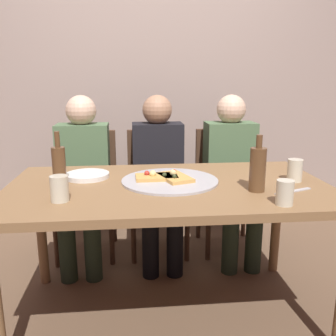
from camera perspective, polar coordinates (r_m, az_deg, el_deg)
The scene contains 19 objects.
ground_plane at distance 2.20m, azimuth 0.09°, elevation -21.66°, with size 8.00×8.00×0.00m, color brown.
back_wall at distance 3.11m, azimuth -2.42°, elevation 14.19°, with size 6.00×0.10×2.60m, color gray.
dining_table at distance 1.89m, azimuth 0.10°, elevation -4.72°, with size 1.64×0.92×0.75m.
pizza_tray at distance 1.91m, azimuth 0.30°, elevation -1.99°, with size 0.51×0.51×0.01m, color #ADADB2.
pizza_slice_last at distance 1.92m, azimuth -1.88°, elevation -1.36°, with size 0.22×0.14×0.05m.
pizza_slice_extra at distance 1.92m, azimuth 1.02°, elevation -1.37°, with size 0.20×0.25×0.05m.
wine_bottle at distance 1.90m, azimuth -16.72°, elevation 0.44°, with size 0.07×0.07×0.28m.
beer_bottle at distance 1.78m, azimuth 13.88°, elevation -0.10°, with size 0.08×0.08×0.27m.
tumbler_near at distance 2.02m, azimuth 19.26°, elevation -0.34°, with size 0.08×0.08×0.12m, color beige.
tumbler_far at distance 1.63m, azimuth 17.84°, elevation -3.69°, with size 0.07×0.07×0.11m, color beige.
wine_glass at distance 1.67m, azimuth -16.66°, elevation -3.11°, with size 0.08×0.08×0.12m, color beige.
plate_stack at distance 2.04m, azimuth -12.54°, elevation -1.14°, with size 0.24×0.24×0.02m, color white.
table_knife at distance 1.84m, azimuth 19.00°, elevation -3.47°, with size 0.22×0.02×0.01m, color #B7B7BC.
chair_left at distance 2.77m, azimuth -12.69°, elevation -2.53°, with size 0.44×0.44×0.90m.
chair_middle at distance 2.76m, azimuth -1.66°, elevation -2.29°, with size 0.44×0.44×0.90m.
chair_right at distance 2.84m, azimuth 9.11°, elevation -1.97°, with size 0.44×0.44×0.90m.
guest_in_sweater at distance 2.60m, azimuth -13.22°, elevation -0.75°, with size 0.36×0.56×1.17m.
guest_in_beanie at distance 2.58m, azimuth -1.45°, elevation -0.48°, with size 0.36×0.56×1.17m.
guest_by_wall at distance 2.67m, azimuth 10.03°, elevation -0.19°, with size 0.36×0.56×1.17m.
Camera 1 is at (-0.18, -1.78, 1.27)m, focal length 38.88 mm.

